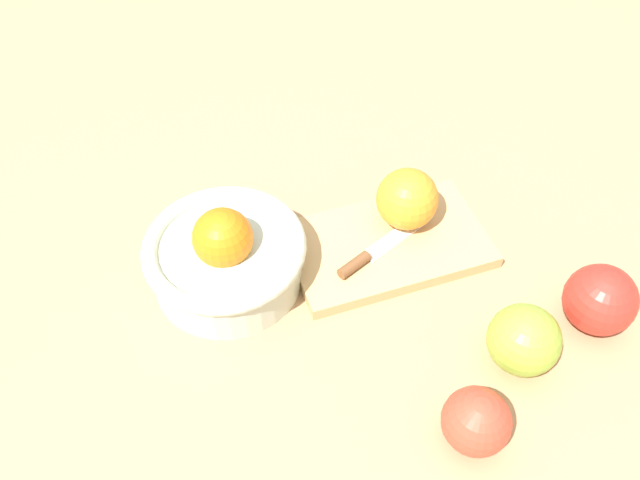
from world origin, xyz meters
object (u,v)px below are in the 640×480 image
(bowl, at_px, (226,256))
(cutting_board, at_px, (387,245))
(knife, at_px, (373,252))
(apple_front_right, at_px, (600,300))
(orange_on_board, at_px, (407,199))
(apple_front_center, at_px, (476,421))
(apple_front_right_2, at_px, (524,340))

(bowl, bearing_deg, cutting_board, -17.07)
(knife, relative_size, apple_front_right, 1.88)
(orange_on_board, distance_m, knife, 0.08)
(knife, relative_size, apple_front_center, 2.19)
(bowl, xyz_separation_m, knife, (0.17, -0.07, -0.02))
(knife, relative_size, apple_front_right_2, 1.94)
(bowl, bearing_deg, apple_front_right_2, -49.43)
(orange_on_board, relative_size, apple_front_center, 1.11)
(cutting_board, height_order, knife, knife)
(cutting_board, distance_m, apple_front_center, 0.26)
(bowl, relative_size, knife, 1.25)
(apple_front_center, distance_m, apple_front_right, 0.22)
(apple_front_center, bearing_deg, knife, 80.95)
(apple_front_right, xyz_separation_m, apple_front_right_2, (-0.11, 0.00, -0.00))
(apple_front_center, relative_size, apple_front_right, 0.86)
(cutting_board, xyz_separation_m, apple_front_right_2, (0.03, -0.21, 0.03))
(orange_on_board, height_order, apple_front_center, orange_on_board)
(apple_front_right, distance_m, apple_front_right_2, 0.11)
(cutting_board, bearing_deg, bowl, 162.93)
(bowl, bearing_deg, orange_on_board, -10.28)
(orange_on_board, height_order, apple_front_right_2, orange_on_board)
(cutting_board, height_order, apple_front_center, apple_front_center)
(bowl, bearing_deg, knife, -22.89)
(apple_front_center, distance_m, apple_front_right_2, 0.11)
(bowl, relative_size, apple_front_center, 2.74)
(orange_on_board, bearing_deg, knife, -157.34)
(apple_front_right_2, bearing_deg, orange_on_board, 89.23)
(apple_front_right, bearing_deg, knife, 130.78)
(orange_on_board, bearing_deg, apple_front_right, -64.98)
(apple_front_center, xyz_separation_m, apple_front_right_2, (0.10, 0.05, 0.00))
(cutting_board, xyz_separation_m, knife, (-0.03, -0.01, 0.01))
(apple_front_center, bearing_deg, orange_on_board, 68.82)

